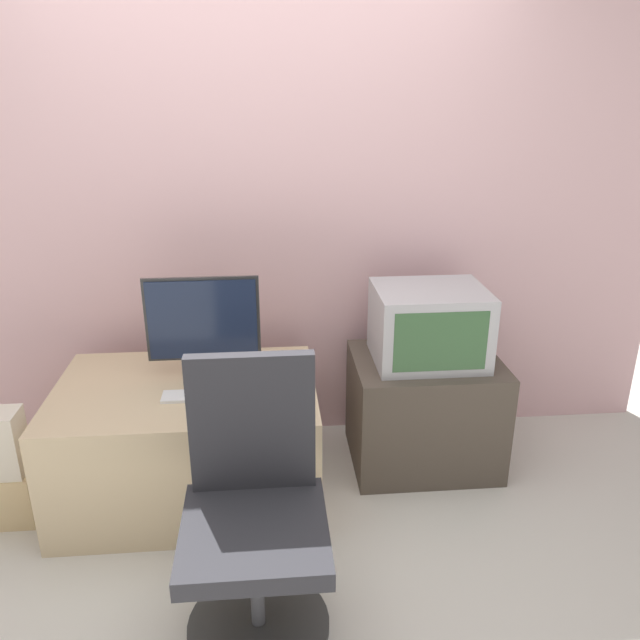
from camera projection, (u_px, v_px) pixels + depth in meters
The scene contains 10 objects.
ground_plane at pixel (265, 603), 2.40m from camera, with size 12.00×12.00×0.00m, color beige.
wall_back at pixel (255, 204), 3.17m from camera, with size 4.40×0.05×2.60m.
desk at pixel (190, 440), 2.95m from camera, with size 1.19×0.82×0.58m.
side_stand at pixel (424, 410), 3.22m from camera, with size 0.73×0.58×0.58m.
main_monitor at pixel (203, 327), 2.85m from camera, with size 0.52×0.20×0.49m.
keyboard at pixel (199, 396), 2.75m from camera, with size 0.32×0.11×0.01m.
mouse at pixel (249, 391), 2.76m from camera, with size 0.07×0.03×0.03m.
crt_tv at pixel (429, 325), 3.05m from camera, with size 0.54×0.44×0.37m.
office_chair at pixel (255, 519), 2.20m from camera, with size 0.52×0.52×1.00m.
cardboard_box_lower at pixel (10, 496), 2.81m from camera, with size 0.24×0.17×0.25m.
Camera 1 is at (0.05, -1.86, 1.88)m, focal length 35.00 mm.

